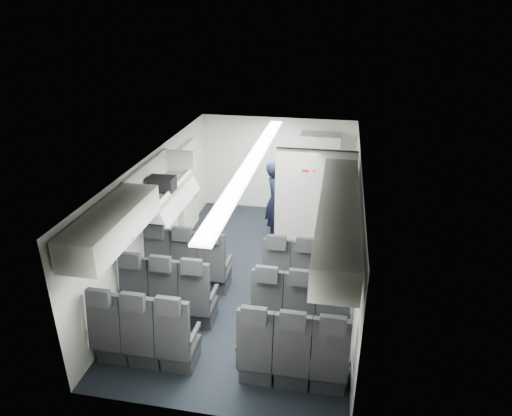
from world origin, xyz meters
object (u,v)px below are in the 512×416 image
(seat_row_rear, at_px, (217,348))
(boarding_door, at_px, (188,188))
(galley_unit, at_px, (318,177))
(carry_on_bag, at_px, (162,185))
(seat_row_mid, at_px, (233,306))
(seat_row_front, at_px, (245,273))
(flight_attendant, at_px, (275,200))

(seat_row_rear, xyz_separation_m, boarding_door, (-1.64, 3.89, 0.55))
(galley_unit, height_order, carry_on_bag, carry_on_bag)
(seat_row_mid, height_order, seat_row_rear, same)
(galley_unit, bearing_deg, seat_row_front, -106.28)
(seat_row_front, distance_m, boarding_door, 2.71)
(carry_on_bag, bearing_deg, seat_row_mid, -39.62)
(seat_row_front, relative_size, carry_on_bag, 8.03)
(seat_row_front, xyz_separation_m, boarding_door, (-1.64, 2.09, 0.55))
(flight_attendant, xyz_separation_m, carry_on_bag, (-1.54, -1.97, 0.98))
(seat_row_front, relative_size, galley_unit, 1.75)
(galley_unit, relative_size, carry_on_bag, 4.58)
(galley_unit, relative_size, boarding_door, 1.02)
(galley_unit, distance_m, boarding_door, 2.84)
(seat_row_mid, xyz_separation_m, boarding_door, (-1.64, 2.99, 0.55))
(seat_row_front, bearing_deg, flight_attendant, 85.74)
(seat_row_front, distance_m, galley_unit, 3.43)
(boarding_door, xyz_separation_m, flight_attendant, (1.80, 0.06, -0.15))
(seat_row_front, bearing_deg, seat_row_rear, -90.00)
(galley_unit, height_order, flight_attendant, galley_unit)
(seat_row_mid, height_order, galley_unit, galley_unit)
(flight_attendant, bearing_deg, carry_on_bag, 135.89)
(flight_attendant, relative_size, carry_on_bag, 3.86)
(seat_row_front, bearing_deg, galley_unit, 73.72)
(seat_row_front, xyz_separation_m, carry_on_bag, (-1.38, 0.18, 1.37))
(flight_attendant, bearing_deg, boarding_door, 85.99)
(boarding_door, relative_size, flight_attendant, 1.16)
(boarding_door, bearing_deg, carry_on_bag, -82.39)
(seat_row_rear, height_order, flight_attendant, flight_attendant)
(seat_row_rear, xyz_separation_m, galley_unit, (0.95, 5.05, 0.55))
(seat_row_mid, distance_m, galley_unit, 4.30)
(carry_on_bag, bearing_deg, boarding_door, 95.90)
(seat_row_mid, relative_size, carry_on_bag, 8.03)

